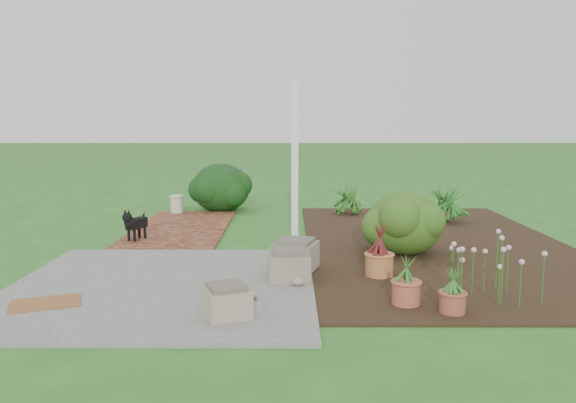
{
  "coord_description": "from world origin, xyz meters",
  "views": [
    {
      "loc": [
        0.23,
        -8.04,
        1.93
      ],
      "look_at": [
        0.2,
        0.4,
        0.7
      ],
      "focal_mm": 35.0,
      "sensor_mm": 36.0,
      "label": 1
    }
  ],
  "objects_px": {
    "stone_trough_near": "(227,303)",
    "cream_ceramic_urn": "(177,204)",
    "evergreen_shrub": "(405,221)",
    "black_dog": "(135,223)"
  },
  "relations": [
    {
      "from": "stone_trough_near",
      "to": "black_dog",
      "type": "distance_m",
      "value": 3.94
    },
    {
      "from": "stone_trough_near",
      "to": "cream_ceramic_urn",
      "type": "xyz_separation_m",
      "value": [
        -1.72,
        6.15,
        0.04
      ]
    },
    {
      "from": "stone_trough_near",
      "to": "evergreen_shrub",
      "type": "height_order",
      "value": "evergreen_shrub"
    },
    {
      "from": "cream_ceramic_urn",
      "to": "evergreen_shrub",
      "type": "height_order",
      "value": "evergreen_shrub"
    },
    {
      "from": "black_dog",
      "to": "evergreen_shrub",
      "type": "distance_m",
      "value": 4.19
    },
    {
      "from": "black_dog",
      "to": "evergreen_shrub",
      "type": "bearing_deg",
      "value": 11.68
    },
    {
      "from": "cream_ceramic_urn",
      "to": "evergreen_shrub",
      "type": "distance_m",
      "value": 5.28
    },
    {
      "from": "stone_trough_near",
      "to": "cream_ceramic_urn",
      "type": "height_order",
      "value": "cream_ceramic_urn"
    },
    {
      "from": "stone_trough_near",
      "to": "cream_ceramic_urn",
      "type": "bearing_deg",
      "value": 105.6
    },
    {
      "from": "black_dog",
      "to": "cream_ceramic_urn",
      "type": "height_order",
      "value": "black_dog"
    }
  ]
}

